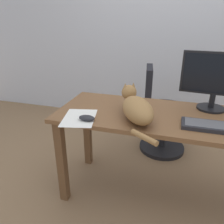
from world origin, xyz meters
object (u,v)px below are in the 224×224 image
(monitor, at_px, (216,79))
(keyboard, at_px, (219,127))
(cat, at_px, (136,108))
(computer_mouse, at_px, (87,118))
(office_chair, at_px, (160,116))

(monitor, height_order, keyboard, monitor)
(cat, relative_size, computer_mouse, 5.05)
(office_chair, xyz_separation_m, cat, (-0.11, -0.84, 0.41))
(computer_mouse, bearing_deg, keyboard, 8.13)
(keyboard, relative_size, cat, 0.79)
(monitor, distance_m, cat, 0.61)
(office_chair, bearing_deg, keyboard, -64.19)
(cat, xyz_separation_m, computer_mouse, (-0.31, -0.12, -0.06))
(keyboard, xyz_separation_m, computer_mouse, (-0.82, -0.12, 0.00))
(cat, bearing_deg, monitor, 33.30)
(office_chair, distance_m, keyboard, 0.99)
(monitor, distance_m, keyboard, 0.39)
(cat, bearing_deg, computer_mouse, -158.77)
(office_chair, relative_size, computer_mouse, 8.24)
(monitor, xyz_separation_m, cat, (-0.50, -0.33, -0.15))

